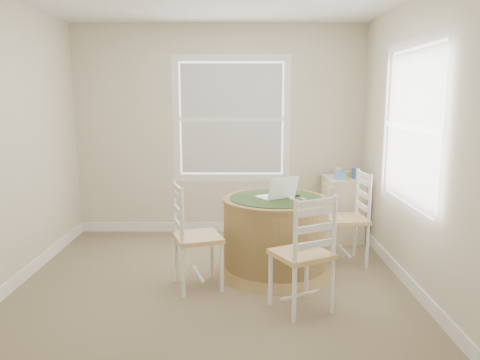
{
  "coord_description": "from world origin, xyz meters",
  "views": [
    {
      "loc": [
        0.25,
        -4.06,
        1.72
      ],
      "look_at": [
        0.26,
        0.45,
        0.92
      ],
      "focal_mm": 35.0,
      "sensor_mm": 36.0,
      "label": 1
    }
  ],
  "objects": [
    {
      "name": "room",
      "position": [
        0.17,
        0.16,
        1.3
      ],
      "size": [
        3.64,
        3.64,
        2.64
      ],
      "color": "#816F52",
      "rests_on": "ground"
    },
    {
      "name": "round_table",
      "position": [
        0.61,
        0.4,
        0.41
      ],
      "size": [
        1.23,
        1.23,
        0.75
      ],
      "rotation": [
        0.0,
        0.0,
        0.31
      ],
      "color": "olive",
      "rests_on": "ground"
    },
    {
      "name": "chair_left",
      "position": [
        -0.13,
        -0.0,
        0.47
      ],
      "size": [
        0.51,
        0.52,
        0.95
      ],
      "primitive_type": null,
      "rotation": [
        0.0,
        0.0,
        1.88
      ],
      "color": "white",
      "rests_on": "ground"
    },
    {
      "name": "chair_near",
      "position": [
        0.75,
        -0.46,
        0.47
      ],
      "size": [
        0.56,
        0.55,
        0.95
      ],
      "primitive_type": null,
      "rotation": [
        0.0,
        0.0,
        3.63
      ],
      "color": "white",
      "rests_on": "ground"
    },
    {
      "name": "chair_right",
      "position": [
        1.36,
        0.64,
        0.47
      ],
      "size": [
        0.44,
        0.46,
        0.95
      ],
      "primitive_type": null,
      "rotation": [
        0.0,
        0.0,
        -1.48
      ],
      "color": "white",
      "rests_on": "ground"
    },
    {
      "name": "laptop",
      "position": [
        0.62,
        0.41,
        0.78
      ],
      "size": [
        0.43,
        0.41,
        0.23
      ],
      "rotation": [
        0.0,
        0.0,
        3.69
      ],
      "color": "white",
      "rests_on": "round_table"
    },
    {
      "name": "mouse",
      "position": [
        0.75,
        0.35,
        0.76
      ],
      "size": [
        0.08,
        0.11,
        0.03
      ],
      "primitive_type": "ellipsoid",
      "rotation": [
        0.0,
        0.0,
        0.31
      ],
      "color": "white",
      "rests_on": "round_table"
    },
    {
      "name": "phone",
      "position": [
        0.87,
        0.34,
        0.75
      ],
      "size": [
        0.07,
        0.1,
        0.02
      ],
      "primitive_type": "cube",
      "rotation": [
        0.0,
        0.0,
        0.31
      ],
      "color": "#B7BABF",
      "rests_on": "round_table"
    },
    {
      "name": "keys",
      "position": [
        0.81,
        0.46,
        0.75
      ],
      "size": [
        0.07,
        0.07,
        0.02
      ],
      "primitive_type": "cube",
      "rotation": [
        0.0,
        0.0,
        0.31
      ],
      "color": "black",
      "rests_on": "round_table"
    },
    {
      "name": "corner_chest",
      "position": [
        1.5,
        1.47,
        0.38
      ],
      "size": [
        0.48,
        0.61,
        0.77
      ],
      "rotation": [
        0.0,
        0.0,
        0.09
      ],
      "color": "beige",
      "rests_on": "ground"
    },
    {
      "name": "tissue_box",
      "position": [
        1.42,
        1.33,
        0.82
      ],
      "size": [
        0.13,
        0.13,
        0.1
      ],
      "primitive_type": "cube",
      "rotation": [
        0.0,
        0.0,
        0.09
      ],
      "color": "#5B89D0",
      "rests_on": "corner_chest"
    },
    {
      "name": "box_yellow",
      "position": [
        1.52,
        1.53,
        0.8
      ],
      "size": [
        0.16,
        0.11,
        0.06
      ],
      "primitive_type": "cube",
      "rotation": [
        0.0,
        0.0,
        0.09
      ],
      "color": "#C3C846",
      "rests_on": "corner_chest"
    },
    {
      "name": "box_blue",
      "position": [
        1.63,
        1.39,
        0.83
      ],
      "size": [
        0.09,
        0.09,
        0.12
      ],
      "primitive_type": "cube",
      "rotation": [
        0.0,
        0.0,
        0.09
      ],
      "color": "#305291",
      "rests_on": "corner_chest"
    },
    {
      "name": "cup_cream",
      "position": [
        1.46,
        1.63,
        0.81
      ],
      "size": [
        0.07,
        0.07,
        0.09
      ],
      "primitive_type": "cylinder",
      "color": "beige",
      "rests_on": "corner_chest"
    }
  ]
}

